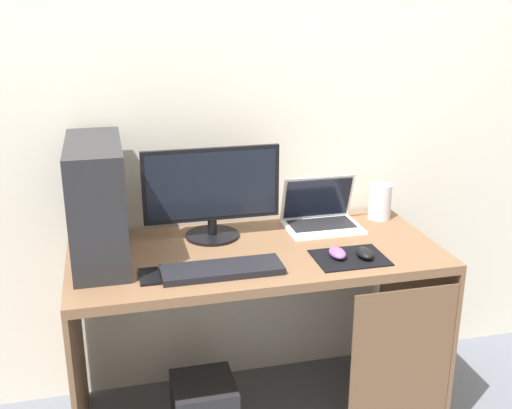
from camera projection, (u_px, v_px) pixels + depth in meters
name	position (u px, v px, depth m)	size (l,w,h in m)	color
wall_back	(235.00, 90.00, 2.51)	(4.00, 0.05, 2.60)	beige
desk	(261.00, 288.00, 2.40)	(1.39, 0.64, 0.75)	brown
pc_tower	(97.00, 202.00, 2.21)	(0.19, 0.48, 0.43)	#232326
monitor	(212.00, 193.00, 2.41)	(0.53, 0.21, 0.36)	black
laptop	(321.00, 217.00, 2.57)	(0.30, 0.22, 0.21)	white
speaker	(380.00, 201.00, 2.66)	(0.10, 0.10, 0.15)	silver
keyboard	(222.00, 270.00, 2.16)	(0.42, 0.14, 0.02)	black
mousepad	(350.00, 258.00, 2.28)	(0.26, 0.20, 0.01)	black
mouse_left	(337.00, 253.00, 2.27)	(0.06, 0.10, 0.03)	#8C4C99
mouse_right	(364.00, 253.00, 2.27)	(0.06, 0.10, 0.03)	black
cell_phone	(149.00, 276.00, 2.12)	(0.07, 0.13, 0.01)	black
subwoofer	(204.00, 408.00, 2.46)	(0.24, 0.24, 0.24)	#232326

